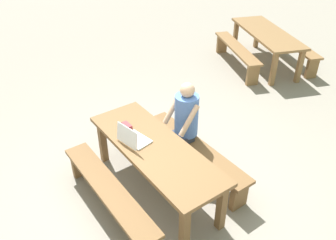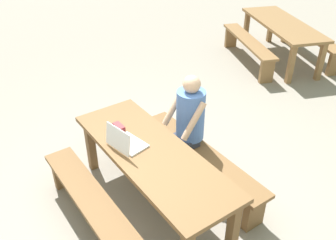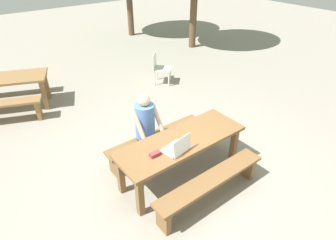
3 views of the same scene
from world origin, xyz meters
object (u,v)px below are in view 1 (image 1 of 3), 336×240
picnic_table_front (155,153)px  small_pouch (127,126)px  person_seated (185,119)px  picnic_table_mid (267,37)px  laptop (132,138)px

picnic_table_front → small_pouch: size_ratio=13.26×
person_seated → small_pouch: bearing=-114.3°
small_pouch → picnic_table_mid: size_ratio=0.07×
laptop → person_seated: bearing=-100.3°
laptop → small_pouch: size_ratio=2.54×
person_seated → picnic_table_mid: 3.88m
laptop → small_pouch: (-0.32, 0.10, -0.04)m
small_pouch → picnic_table_mid: 4.43m
laptop → person_seated: 0.81m
person_seated → picnic_table_mid: size_ratio=0.57×
picnic_table_front → person_seated: 0.69m
small_pouch → person_seated: person_seated is taller
picnic_table_front → picnic_table_mid: 4.55m
picnic_table_front → picnic_table_mid: size_ratio=0.92×
picnic_table_front → person_seated: size_ratio=1.63×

